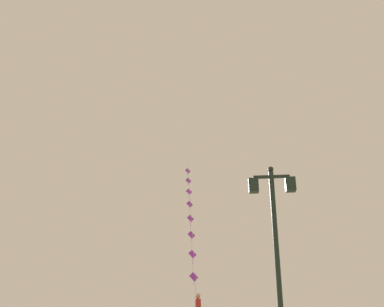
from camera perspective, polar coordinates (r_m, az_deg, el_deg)
twin_lantern_lamp_post at (r=11.48m, az=11.64°, el=-9.22°), size 1.32×0.28×5.03m
kite_train at (r=28.75m, az=-0.22°, el=-9.18°), size 2.41×14.28×12.83m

